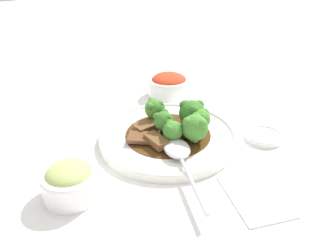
{
  "coord_description": "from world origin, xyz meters",
  "views": [
    {
      "loc": [
        -0.5,
        0.28,
        0.37
      ],
      "look_at": [
        0.0,
        0.0,
        0.03
      ],
      "focal_mm": 35.0,
      "sensor_mm": 36.0,
      "label": 1
    }
  ],
  "objects_px": {
    "beef_strip_3": "(143,137)",
    "broccoli_floret_5": "(195,127)",
    "broccoli_floret_1": "(192,112)",
    "side_bowl_appetizer": "(70,181)",
    "broccoli_floret_2": "(163,120)",
    "broccoli_floret_6": "(188,108)",
    "broccoli_floret_3": "(173,130)",
    "serving_spoon": "(179,152)",
    "broccoli_floret_0": "(153,109)",
    "beef_strip_0": "(146,126)",
    "broccoli_floret_4": "(200,119)",
    "sauce_dish": "(264,136)",
    "main_plate": "(168,136)",
    "side_bowl_kimchi": "(169,85)",
    "beef_strip_1": "(157,141)",
    "beef_strip_2": "(175,131)"
  },
  "relations": [
    {
      "from": "broccoli_floret_5",
      "to": "broccoli_floret_6",
      "type": "relative_size",
      "value": 1.22
    },
    {
      "from": "beef_strip_3",
      "to": "broccoli_floret_6",
      "type": "bearing_deg",
      "value": -78.49
    },
    {
      "from": "broccoli_floret_3",
      "to": "broccoli_floret_6",
      "type": "distance_m",
      "value": 0.09
    },
    {
      "from": "broccoli_floret_1",
      "to": "broccoli_floret_2",
      "type": "distance_m",
      "value": 0.07
    },
    {
      "from": "broccoli_floret_0",
      "to": "sauce_dish",
      "type": "bearing_deg",
      "value": -129.58
    },
    {
      "from": "broccoli_floret_5",
      "to": "broccoli_floret_0",
      "type": "bearing_deg",
      "value": 17.28
    },
    {
      "from": "beef_strip_3",
      "to": "sauce_dish",
      "type": "xyz_separation_m",
      "value": [
        -0.09,
        -0.23,
        -0.02
      ]
    },
    {
      "from": "broccoli_floret_3",
      "to": "broccoli_floret_4",
      "type": "relative_size",
      "value": 0.87
    },
    {
      "from": "beef_strip_2",
      "to": "sauce_dish",
      "type": "relative_size",
      "value": 0.84
    },
    {
      "from": "beef_strip_0",
      "to": "beef_strip_1",
      "type": "height_order",
      "value": "beef_strip_1"
    },
    {
      "from": "broccoli_floret_0",
      "to": "sauce_dish",
      "type": "height_order",
      "value": "broccoli_floret_0"
    },
    {
      "from": "broccoli_floret_0",
      "to": "beef_strip_1",
      "type": "bearing_deg",
      "value": 156.79
    },
    {
      "from": "beef_strip_1",
      "to": "broccoli_floret_2",
      "type": "xyz_separation_m",
      "value": [
        0.03,
        -0.03,
        0.02
      ]
    },
    {
      "from": "beef_strip_1",
      "to": "side_bowl_appetizer",
      "type": "distance_m",
      "value": 0.18
    },
    {
      "from": "serving_spoon",
      "to": "beef_strip_3",
      "type": "bearing_deg",
      "value": 22.52
    },
    {
      "from": "broccoli_floret_0",
      "to": "broccoli_floret_5",
      "type": "height_order",
      "value": "broccoli_floret_5"
    },
    {
      "from": "broccoli_floret_5",
      "to": "side_bowl_kimchi",
      "type": "distance_m",
      "value": 0.26
    },
    {
      "from": "broccoli_floret_6",
      "to": "broccoli_floret_5",
      "type": "bearing_deg",
      "value": 156.52
    },
    {
      "from": "beef_strip_3",
      "to": "broccoli_floret_5",
      "type": "relative_size",
      "value": 1.28
    },
    {
      "from": "broccoli_floret_1",
      "to": "broccoli_floret_3",
      "type": "distance_m",
      "value": 0.07
    },
    {
      "from": "side_bowl_kimchi",
      "to": "broccoli_floret_1",
      "type": "bearing_deg",
      "value": 165.17
    },
    {
      "from": "broccoli_floret_6",
      "to": "main_plate",
      "type": "bearing_deg",
      "value": 112.04
    },
    {
      "from": "beef_strip_0",
      "to": "broccoli_floret_1",
      "type": "xyz_separation_m",
      "value": [
        -0.04,
        -0.09,
        0.03
      ]
    },
    {
      "from": "beef_strip_1",
      "to": "beef_strip_2",
      "type": "height_order",
      "value": "beef_strip_1"
    },
    {
      "from": "beef_strip_0",
      "to": "broccoli_floret_4",
      "type": "relative_size",
      "value": 1.07
    },
    {
      "from": "beef_strip_2",
      "to": "broccoli_floret_2",
      "type": "distance_m",
      "value": 0.03
    },
    {
      "from": "broccoli_floret_0",
      "to": "broccoli_floret_6",
      "type": "bearing_deg",
      "value": -115.42
    },
    {
      "from": "broccoli_floret_1",
      "to": "broccoli_floret_5",
      "type": "bearing_deg",
      "value": 152.97
    },
    {
      "from": "broccoli_floret_1",
      "to": "side_bowl_appetizer",
      "type": "bearing_deg",
      "value": 104.55
    },
    {
      "from": "broccoli_floret_0",
      "to": "beef_strip_0",
      "type": "bearing_deg",
      "value": 126.36
    },
    {
      "from": "side_bowl_appetizer",
      "to": "broccoli_floret_5",
      "type": "bearing_deg",
      "value": -85.5
    },
    {
      "from": "broccoli_floret_0",
      "to": "serving_spoon",
      "type": "bearing_deg",
      "value": 172.38
    },
    {
      "from": "broccoli_floret_4",
      "to": "broccoli_floret_5",
      "type": "xyz_separation_m",
      "value": [
        -0.02,
        0.03,
        0.0
      ]
    },
    {
      "from": "beef_strip_2",
      "to": "broccoli_floret_4",
      "type": "relative_size",
      "value": 1.28
    },
    {
      "from": "broccoli_floret_0",
      "to": "broccoli_floret_2",
      "type": "height_order",
      "value": "broccoli_floret_0"
    },
    {
      "from": "broccoli_floret_1",
      "to": "broccoli_floret_0",
      "type": "bearing_deg",
      "value": 46.15
    },
    {
      "from": "broccoli_floret_3",
      "to": "side_bowl_kimchi",
      "type": "relative_size",
      "value": 0.39
    },
    {
      "from": "serving_spoon",
      "to": "side_bowl_appetizer",
      "type": "distance_m",
      "value": 0.19
    },
    {
      "from": "main_plate",
      "to": "broccoli_floret_5",
      "type": "bearing_deg",
      "value": -149.18
    },
    {
      "from": "serving_spoon",
      "to": "beef_strip_0",
      "type": "bearing_deg",
      "value": 5.38
    },
    {
      "from": "broccoli_floret_1",
      "to": "broccoli_floret_3",
      "type": "relative_size",
      "value": 1.33
    },
    {
      "from": "broccoli_floret_4",
      "to": "broccoli_floret_2",
      "type": "bearing_deg",
      "value": 64.76
    },
    {
      "from": "broccoli_floret_6",
      "to": "side_bowl_kimchi",
      "type": "height_order",
      "value": "broccoli_floret_6"
    },
    {
      "from": "beef_strip_2",
      "to": "beef_strip_3",
      "type": "bearing_deg",
      "value": 80.68
    },
    {
      "from": "broccoli_floret_2",
      "to": "sauce_dish",
      "type": "bearing_deg",
      "value": -116.93
    },
    {
      "from": "broccoli_floret_3",
      "to": "broccoli_floret_6",
      "type": "bearing_deg",
      "value": -50.36
    },
    {
      "from": "broccoli_floret_3",
      "to": "serving_spoon",
      "type": "distance_m",
      "value": 0.05
    },
    {
      "from": "beef_strip_3",
      "to": "broccoli_floret_1",
      "type": "bearing_deg",
      "value": -90.71
    },
    {
      "from": "broccoli_floret_0",
      "to": "broccoli_floret_3",
      "type": "bearing_deg",
      "value": 177.14
    },
    {
      "from": "beef_strip_3",
      "to": "sauce_dish",
      "type": "distance_m",
      "value": 0.25
    }
  ]
}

